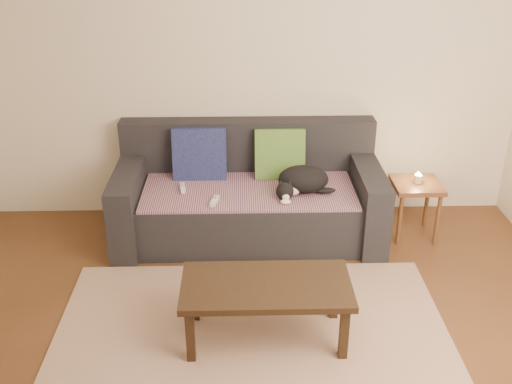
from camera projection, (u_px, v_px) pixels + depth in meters
ground at (253, 362)px, 3.57m from camera, size 4.50×4.50×0.00m
back_wall at (247, 65)px, 4.80m from camera, size 4.50×0.04×2.60m
sofa at (249, 199)px, 4.85m from camera, size 2.10×0.94×0.87m
throw_blanket at (249, 190)px, 4.71m from camera, size 1.66×0.74×0.02m
cushion_navy at (200, 155)px, 4.85m from camera, size 0.43×0.19×0.45m
cushion_green at (280, 154)px, 4.86m from camera, size 0.41×0.20×0.42m
cat at (302, 180)px, 4.62m from camera, size 0.48×0.41×0.21m
wii_remote_a at (183, 188)px, 4.69m from camera, size 0.06×0.15×0.03m
wii_remote_b at (215, 201)px, 4.49m from camera, size 0.07×0.15×0.03m
side_table at (416, 192)px, 4.78m from camera, size 0.38×0.38×0.47m
candle at (418, 178)px, 4.73m from camera, size 0.06×0.06×0.09m
rug at (252, 345)px, 3.70m from camera, size 2.50×1.80×0.01m
coffee_table at (266, 291)px, 3.61m from camera, size 1.03×0.51×0.41m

